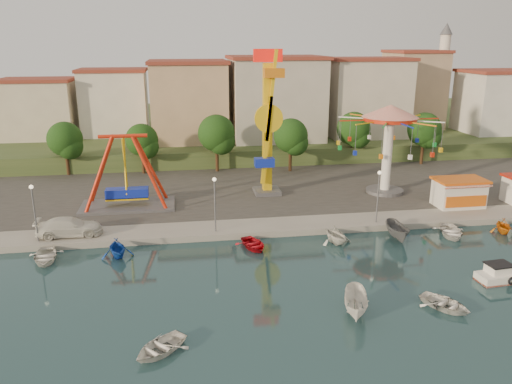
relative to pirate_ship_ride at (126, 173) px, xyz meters
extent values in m
plane|color=#133036|center=(16.85, -21.72, -4.39)|extent=(200.00, 200.00, 0.00)
cube|color=#9E998E|center=(16.85, 40.28, -4.09)|extent=(200.00, 100.00, 0.60)
cube|color=#4C4944|center=(16.85, 8.28, -3.79)|extent=(90.00, 28.00, 0.01)
cube|color=#384C26|center=(16.85, 45.28, -2.89)|extent=(200.00, 60.00, 3.00)
cube|color=#59595E|center=(0.00, 0.00, -3.64)|extent=(10.00, 5.00, 0.30)
cube|color=#1429B7|center=(0.00, 0.00, -2.19)|extent=(4.50, 1.40, 1.00)
cylinder|color=red|center=(0.00, 0.00, 4.01)|extent=(5.00, 0.40, 0.40)
cube|color=#59595E|center=(15.83, 2.69, -3.54)|extent=(3.00, 3.00, 0.50)
cube|color=yellow|center=(15.83, 2.69, 3.71)|extent=(1.00, 1.00, 15.00)
cube|color=red|center=(15.83, 2.69, 12.01)|extent=(3.20, 0.50, 1.40)
cylinder|color=yellow|center=(15.83, 1.89, 5.21)|extent=(3.20, 0.50, 3.20)
cube|color=yellow|center=(16.08, 1.69, 7.69)|extent=(1.36, 0.35, 9.98)
cube|color=orange|center=(16.33, 1.69, 10.18)|extent=(2.20, 1.20, 1.00)
cylinder|color=#59595E|center=(29.75, 0.91, -3.59)|extent=(4.40, 4.40, 0.40)
cylinder|color=white|center=(29.75, 0.91, 0.71)|extent=(1.10, 1.10, 9.00)
cylinder|color=red|center=(29.75, 0.91, 5.01)|extent=(6.00, 6.00, 0.50)
cone|color=red|center=(29.75, 0.91, 5.91)|extent=(6.40, 6.40, 1.40)
cube|color=white|center=(35.60, -5.22, -2.39)|extent=(5.00, 3.00, 2.80)
cube|color=#CF5812|center=(35.60, -5.22, -0.84)|extent=(5.40, 3.40, 0.25)
cube|color=red|center=(35.60, -6.92, -1.19)|extent=(5.00, 0.77, 0.43)
cylinder|color=#59595E|center=(-7.15, -8.72, -1.29)|extent=(0.14, 0.14, 5.00)
cylinder|color=#59595E|center=(8.85, -8.72, -1.29)|extent=(0.14, 0.14, 5.00)
cylinder|color=#59595E|center=(24.85, -8.72, -1.29)|extent=(0.14, 0.14, 5.00)
cylinder|color=#382314|center=(-9.15, 15.26, -2.00)|extent=(0.44, 0.44, 3.60)
sphere|color=black|center=(-9.15, 15.26, 1.10)|extent=(4.60, 4.60, 4.60)
cylinder|color=#382314|center=(0.85, 14.53, -2.09)|extent=(0.44, 0.44, 3.40)
sphere|color=black|center=(0.85, 14.53, 0.83)|extent=(4.35, 4.35, 4.35)
cylinder|color=#382314|center=(10.85, 14.09, -1.83)|extent=(0.44, 0.44, 3.92)
sphere|color=black|center=(10.85, 14.09, 1.54)|extent=(5.02, 5.02, 5.02)
cylinder|color=#382314|center=(20.85, 12.65, -1.96)|extent=(0.44, 0.44, 3.66)
sphere|color=black|center=(20.85, 12.65, 1.18)|extent=(4.68, 4.68, 4.68)
cylinder|color=#382314|center=(30.85, 15.64, -1.89)|extent=(0.44, 0.44, 3.80)
sphere|color=black|center=(30.85, 15.64, 1.37)|extent=(4.86, 4.86, 4.86)
cylinder|color=#382314|center=(40.85, 13.82, -1.91)|extent=(0.44, 0.44, 3.77)
sphere|color=black|center=(40.85, 13.82, 1.33)|extent=(4.83, 4.83, 4.83)
cube|color=beige|center=(-16.52, 24.35, 4.54)|extent=(9.26, 9.53, 11.87)
cube|color=silver|center=(-4.48, 29.67, 2.92)|extent=(12.33, 9.01, 8.63)
cube|color=tan|center=(8.66, 30.25, 4.22)|extent=(11.95, 9.28, 11.23)
cube|color=beige|center=(22.45, 27.09, 3.20)|extent=(12.59, 10.50, 9.20)
cube|color=beige|center=(35.92, 30.49, 3.22)|extent=(10.75, 9.23, 9.24)
cube|color=tan|center=(49.22, 28.62, 4.21)|extent=(12.77, 10.96, 11.21)
cube|color=silver|center=(61.00, 27.06, 4.78)|extent=(8.23, 8.98, 12.36)
cylinder|color=silver|center=(52.85, 32.28, 6.61)|extent=(1.80, 1.80, 16.00)
cylinder|color=#59595E|center=(52.85, 32.28, 11.61)|extent=(2.80, 2.80, 0.30)
cone|color=#59595E|center=(52.85, 32.28, 15.61)|extent=(2.20, 2.20, 2.00)
cube|color=white|center=(30.39, -21.18, -4.13)|extent=(4.49, 2.02, 0.79)
cube|color=red|center=(30.39, -21.18, -4.32)|extent=(4.49, 2.02, 0.14)
cube|color=white|center=(29.86, -21.09, -3.48)|extent=(1.85, 1.45, 0.79)
cube|color=black|center=(29.86, -21.09, -3.04)|extent=(2.04, 1.64, 0.10)
torus|color=black|center=(30.39, -22.05, -4.00)|extent=(0.68, 0.23, 0.66)
imported|color=white|center=(23.62, -24.46, -4.02)|extent=(4.09, 4.39, 0.74)
imported|color=white|center=(4.10, -26.60, -4.02)|extent=(4.35, 4.31, 0.74)
imported|color=white|center=(17.20, -24.24, -3.59)|extent=(2.76, 4.47, 1.62)
imported|color=silver|center=(-4.59, -7.72, -2.95)|extent=(5.93, 2.59, 1.70)
imported|color=white|center=(-5.86, -11.92, -3.99)|extent=(3.39, 4.33, 0.82)
imported|color=#1443B1|center=(0.09, -11.92, -3.56)|extent=(3.45, 3.75, 1.66)
imported|color=red|center=(11.99, -11.92, -4.02)|extent=(3.49, 4.18, 0.74)
imported|color=silver|center=(19.67, -11.92, -3.54)|extent=(3.63, 3.92, 1.71)
imported|color=#5E5F63|center=(25.67, -11.92, -3.59)|extent=(1.83, 4.24, 1.60)
imported|color=white|center=(31.14, -11.92, -3.96)|extent=(4.04, 4.83, 0.86)
imported|color=orange|center=(36.56, -11.92, -3.66)|extent=(3.04, 3.31, 1.47)
camera|label=1|loc=(5.83, -53.00, 13.47)|focal=35.00mm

